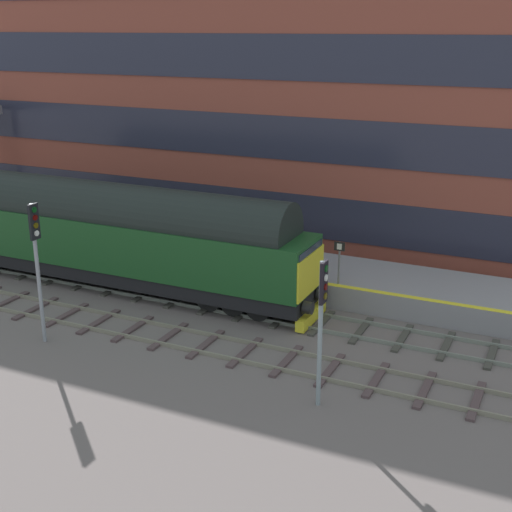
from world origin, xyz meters
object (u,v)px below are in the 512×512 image
signal_post_far (37,254)px  platform_number_sign (339,256)px  diesel_locomotive (100,231)px  waiting_passenger (173,227)px  signal_post_mid (322,314)px

signal_post_far → platform_number_sign: 11.58m
diesel_locomotive → waiting_passenger: diesel_locomotive is taller
signal_post_mid → platform_number_sign: 7.97m
diesel_locomotive → signal_post_far: bearing=-163.9°
diesel_locomotive → platform_number_sign: 10.44m
waiting_passenger → platform_number_sign: bearing=-166.5°
waiting_passenger → diesel_locomotive: bearing=87.6°
platform_number_sign → waiting_passenger: (1.43, 8.65, -0.20)m
signal_post_mid → signal_post_far: (-0.00, 10.61, 0.34)m
signal_post_mid → signal_post_far: bearing=90.0°
platform_number_sign → waiting_passenger: 8.77m
diesel_locomotive → signal_post_far: 6.02m
signal_post_far → waiting_passenger: (9.10, 0.05, -1.36)m
signal_post_far → waiting_passenger: bearing=0.3°
signal_post_far → waiting_passenger: 9.20m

